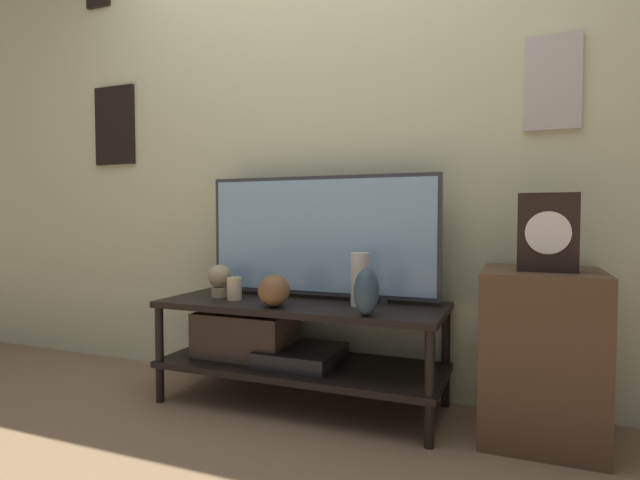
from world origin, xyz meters
The scene contains 12 objects.
ground_plane centered at (0.00, 0.00, 0.00)m, with size 12.00×12.00×0.00m, color #846647.
wall_back centered at (0.00, 0.61, 1.35)m, with size 6.40×0.08×2.70m.
media_console centered at (-0.11, 0.30, 0.31)m, with size 1.35×0.52×0.49m.
television centered at (0.05, 0.41, 0.80)m, with size 1.17×0.05×0.60m.
vase_round_glass centered at (-0.06, 0.13, 0.57)m, with size 0.14×0.14×0.14m.
vase_urn_stoneware centered at (0.38, 0.10, 0.59)m, with size 0.10×0.12×0.19m.
vase_tall_ceramic centered at (0.29, 0.30, 0.61)m, with size 0.08×0.08×0.24m.
vase_slim_bronze centered at (-0.46, 0.52, 0.58)m, with size 0.09×0.09×0.17m.
candle_jar centered at (-0.33, 0.23, 0.55)m, with size 0.07×0.07×0.11m.
decorative_bust centered at (-0.44, 0.27, 0.59)m, with size 0.11×0.11×0.16m.
side_table centered at (1.05, 0.33, 0.34)m, with size 0.46×0.46×0.68m.
mantel_clock centered at (1.06, 0.28, 0.84)m, with size 0.22×0.11×0.31m.
Camera 1 is at (0.96, -1.85, 0.89)m, focal length 28.00 mm.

